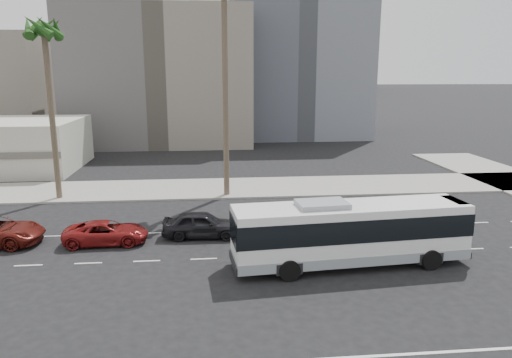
{
  "coord_description": "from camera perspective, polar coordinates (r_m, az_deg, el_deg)",
  "views": [
    {
      "loc": [
        -5.53,
        -23.87,
        9.75
      ],
      "look_at": [
        -2.81,
        4.0,
        3.41
      ],
      "focal_mm": 33.31,
      "sensor_mm": 36.0,
      "label": 1
    }
  ],
  "objects": [
    {
      "name": "ground",
      "position": [
        26.37,
        7.03,
        -9.05
      ],
      "size": [
        700.0,
        700.0,
        0.0
      ],
      "primitive_type": "plane",
      "color": "black",
      "rests_on": "ground"
    },
    {
      "name": "sidewalk_north",
      "position": [
        40.92,
        2.36,
        -0.93
      ],
      "size": [
        120.0,
        7.0,
        0.15
      ],
      "primitive_type": "cube",
      "color": "gray",
      "rests_on": "ground"
    },
    {
      "name": "midrise_beige_west",
      "position": [
        69.18,
        -11.18,
        11.9
      ],
      "size": [
        24.0,
        18.0,
        18.0
      ],
      "primitive_type": "cube",
      "color": "#65615D",
      "rests_on": "ground"
    },
    {
      "name": "midrise_gray_center",
      "position": [
        77.14,
        4.7,
        15.13
      ],
      "size": [
        20.0,
        20.0,
        26.0
      ],
      "primitive_type": "cube",
      "color": "#575A65",
      "rests_on": "ground"
    },
    {
      "name": "civic_tower",
      "position": [
        275.43,
        -5.07,
        18.77
      ],
      "size": [
        42.0,
        42.0,
        129.0
      ],
      "color": "beige",
      "rests_on": "ground"
    },
    {
      "name": "highrise_right",
      "position": [
        260.08,
        5.97,
        18.26
      ],
      "size": [
        26.0,
        26.0,
        70.0
      ],
      "primitive_type": "cube",
      "color": "slate",
      "rests_on": "ground"
    },
    {
      "name": "highrise_far",
      "position": [
        294.45,
        9.72,
        16.52
      ],
      "size": [
        22.0,
        22.0,
        60.0
      ],
      "primitive_type": "cube",
      "color": "slate",
      "rests_on": "ground"
    },
    {
      "name": "city_bus",
      "position": [
        24.77,
        11.29,
        -6.18
      ],
      "size": [
        12.24,
        3.7,
        3.46
      ],
      "rotation": [
        0.0,
        0.0,
        0.08
      ],
      "color": "silver",
      "rests_on": "ground"
    },
    {
      "name": "car_a",
      "position": [
        28.84,
        -6.55,
        -5.43
      ],
      "size": [
        2.15,
        4.77,
        1.59
      ],
      "primitive_type": "imported",
      "rotation": [
        0.0,
        0.0,
        1.51
      ],
      "color": "black",
      "rests_on": "ground"
    },
    {
      "name": "car_b",
      "position": [
        28.99,
        -17.55,
        -6.14
      ],
      "size": [
        2.36,
        4.82,
        1.32
      ],
      "primitive_type": "imported",
      "rotation": [
        0.0,
        0.0,
        1.61
      ],
      "color": "maroon",
      "rests_on": "ground"
    },
    {
      "name": "palm_mid",
      "position": [
        39.14,
        -24.1,
        15.66
      ],
      "size": [
        4.48,
        4.48,
        13.85
      ],
      "rotation": [
        0.0,
        0.0,
        0.34
      ],
      "color": "brown",
      "rests_on": "ground"
    }
  ]
}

